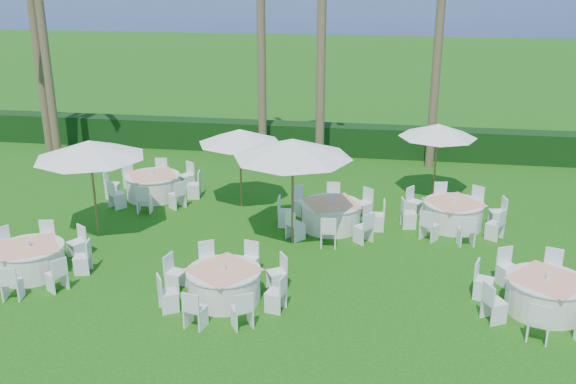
% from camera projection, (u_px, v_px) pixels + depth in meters
% --- Properties ---
extents(ground, '(120.00, 120.00, 0.00)m').
position_uv_depth(ground, '(284.00, 291.00, 15.25)').
color(ground, '#15560E').
rests_on(ground, ground).
extents(hedge, '(34.00, 1.00, 1.20)m').
position_uv_depth(hedge, '(332.00, 139.00, 26.21)').
color(hedge, black).
rests_on(hedge, ground).
extents(ocean, '(260.00, 260.00, 0.00)m').
position_uv_depth(ocean, '(382.00, 11.00, 110.16)').
color(ocean, '#071547').
rests_on(ocean, ground).
extents(banquet_table_a, '(2.98, 2.98, 0.91)m').
position_uv_depth(banquet_table_a, '(30.00, 259.00, 15.99)').
color(banquet_table_a, white).
rests_on(banquet_table_a, ground).
extents(banquet_table_b, '(3.01, 3.01, 0.92)m').
position_uv_depth(banquet_table_b, '(224.00, 284.00, 14.75)').
color(banquet_table_b, white).
rests_on(banquet_table_b, ground).
extents(banquet_table_c, '(3.09, 3.09, 0.95)m').
position_uv_depth(banquet_table_c, '(546.00, 294.00, 14.25)').
color(banquet_table_c, white).
rests_on(banquet_table_c, ground).
extents(banquet_table_d, '(3.16, 3.16, 0.95)m').
position_uv_depth(banquet_table_d, '(153.00, 186.00, 21.28)').
color(banquet_table_d, white).
rests_on(banquet_table_d, ground).
extents(banquet_table_e, '(3.13, 3.13, 0.95)m').
position_uv_depth(banquet_table_e, '(331.00, 215.00, 18.81)').
color(banquet_table_e, white).
rests_on(banquet_table_e, ground).
extents(banquet_table_f, '(3.07, 3.07, 0.93)m').
position_uv_depth(banquet_table_f, '(453.00, 214.00, 18.90)').
color(banquet_table_f, white).
rests_on(banquet_table_f, ground).
extents(umbrella_a, '(3.06, 3.06, 2.81)m').
position_uv_depth(umbrella_a, '(90.00, 149.00, 17.57)').
color(umbrella_a, brown).
rests_on(umbrella_a, ground).
extents(umbrella_b, '(3.25, 3.25, 2.99)m').
position_uv_depth(umbrella_b, '(293.00, 148.00, 17.04)').
color(umbrella_b, brown).
rests_on(umbrella_b, ground).
extents(umbrella_c, '(2.62, 2.62, 2.55)m').
position_uv_depth(umbrella_c, '(240.00, 136.00, 19.81)').
color(umbrella_c, brown).
rests_on(umbrella_c, ground).
extents(umbrella_d, '(2.53, 2.53, 2.51)m').
position_uv_depth(umbrella_d, '(438.00, 131.00, 20.68)').
color(umbrella_d, brown).
rests_on(umbrella_d, ground).
extents(palm_a, '(4.40, 4.00, 10.09)m').
position_uv_depth(palm_a, '(33.00, 16.00, 24.15)').
color(palm_a, brown).
rests_on(palm_a, ground).
extents(palm_b, '(4.39, 4.19, 9.67)m').
position_uv_depth(palm_b, '(261.00, 23.00, 23.85)').
color(palm_b, brown).
rests_on(palm_b, ground).
extents(palm_c, '(4.32, 4.32, 9.96)m').
position_uv_depth(palm_c, '(322.00, 23.00, 22.11)').
color(palm_c, brown).
rests_on(palm_c, ground).
extents(palm_d, '(4.40, 4.01, 8.14)m').
position_uv_depth(palm_d, '(438.00, 48.00, 23.15)').
color(palm_d, brown).
rests_on(palm_d, ground).
extents(palm_f, '(4.32, 4.32, 8.14)m').
position_uv_depth(palm_f, '(44.00, 45.00, 23.78)').
color(palm_f, brown).
rests_on(palm_f, ground).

